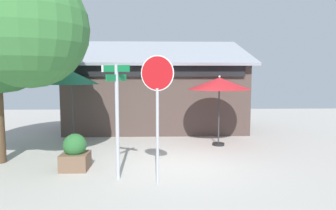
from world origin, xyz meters
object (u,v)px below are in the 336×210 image
Objects in this scene: patio_umbrella_forest_green_left at (72,78)px; shade_tree at (1,18)px; stop_sign at (157,94)px; sidewalk_planter at (75,153)px; patio_umbrella_crimson_center at (219,84)px; street_sign_post at (117,110)px.

shade_tree is at bearing -112.98° from patio_umbrella_forest_green_left.
patio_umbrella_forest_green_left is (-3.18, 4.42, 0.32)m from stop_sign.
patio_umbrella_forest_green_left is 3.92m from sidewalk_planter.
sidewalk_planter is (0.94, -3.24, -1.99)m from patio_umbrella_forest_green_left.
patio_umbrella_forest_green_left is 2.82× the size of sidewalk_planter.
patio_umbrella_crimson_center is (5.40, -0.55, -0.20)m from patio_umbrella_forest_green_left.
patio_umbrella_forest_green_left is 5.43m from patio_umbrella_crimson_center.
stop_sign reaches higher than sidewalk_planter.
street_sign_post is 4.78m from patio_umbrella_crimson_center.
patio_umbrella_crimson_center is 7.12m from shade_tree.
stop_sign is at bearing -20.16° from street_sign_post.
street_sign_post is 1.96m from sidewalk_planter.
patio_umbrella_forest_green_left is at bearing 67.02° from shade_tree.
stop_sign is 3.06× the size of sidewalk_planter.
stop_sign is 5.46m from patio_umbrella_forest_green_left.
shade_tree reaches higher than sidewalk_planter.
stop_sign reaches higher than patio_umbrella_forest_green_left.
sidewalk_planter is (-1.26, 0.82, -1.26)m from street_sign_post.
patio_umbrella_crimson_center is at bearing 18.01° from shade_tree.
shade_tree is at bearing 164.56° from sidewalk_planter.
street_sign_post is 0.93× the size of stop_sign.
patio_umbrella_crimson_center is at bearing -5.77° from patio_umbrella_forest_green_left.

